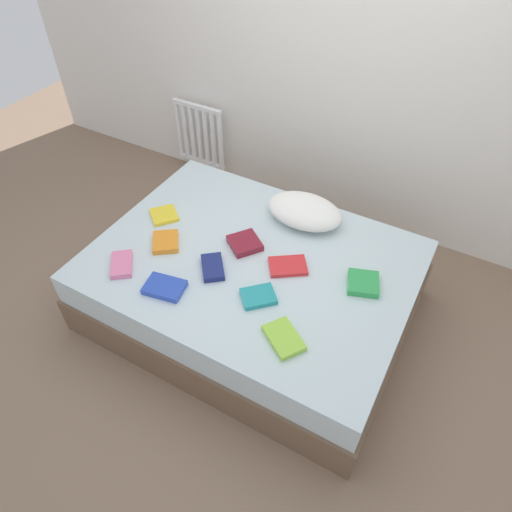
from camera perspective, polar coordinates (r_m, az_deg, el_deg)
The scene contains 15 objects.
ground_plane at distance 3.22m, azimuth -0.44°, elevation -6.63°, with size 8.00×8.00×0.00m, color #7F6651.
back_wall at distance 3.44m, azimuth 11.74°, elevation 24.93°, with size 6.00×0.10×2.80m, color silver.
bed at distance 3.04m, azimuth -0.46°, elevation -3.71°, with size 2.00×1.50×0.50m.
radiator at distance 4.25m, azimuth -7.08°, elevation 14.72°, with size 0.49×0.04×0.57m.
pillow at distance 3.09m, azimuth 6.07°, elevation 5.59°, with size 0.51×0.35×0.16m, color white.
textbook_teal at distance 2.62m, azimuth 0.29°, elevation -5.05°, with size 0.19×0.15×0.03m, color teal.
textbook_lime at distance 2.45m, azimuth 3.47°, elevation -10.16°, with size 0.23×0.15×0.03m, color #8CC638.
textbook_navy at distance 2.78m, azimuth -5.42°, elevation -1.41°, with size 0.21×0.13×0.04m, color navy.
textbook_yellow at distance 3.21m, azimuth -11.37°, elevation 5.01°, with size 0.18×0.17×0.03m, color yellow.
textbook_green at distance 2.75m, azimuth 13.20°, elevation -3.31°, with size 0.18×0.19×0.04m, color green.
textbook_red at distance 2.79m, azimuth 3.98°, elevation -1.26°, with size 0.23×0.16×0.03m, color red.
textbook_pink at distance 2.91m, azimuth -16.38°, elevation -1.00°, with size 0.22×0.12×0.04m, color pink.
textbook_orange at distance 2.99m, azimuth -11.19°, elevation 1.75°, with size 0.19×0.16×0.04m, color orange.
textbook_blue at distance 2.72m, azimuth -11.31°, elevation -3.85°, with size 0.23×0.16×0.04m, color #2847B7.
textbook_maroon at distance 2.92m, azimuth -1.41°, elevation 1.60°, with size 0.19×0.18×0.04m, color maroon.
Camera 1 is at (1.01, -1.75, 2.51)m, focal length 32.14 mm.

